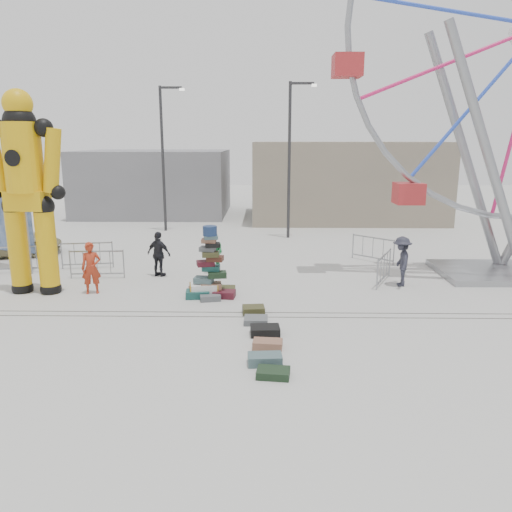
{
  "coord_description": "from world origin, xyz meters",
  "views": [
    {
      "loc": [
        1.74,
        -13.4,
        5.14
      ],
      "look_at": [
        1.48,
        1.42,
        1.68
      ],
      "focal_mm": 35.0,
      "sensor_mm": 36.0,
      "label": 1
    }
  ],
  "objects_px": {
    "pedestrian_red": "(91,268)",
    "parked_suv": "(8,242)",
    "barricade_wheel_front": "(384,268)",
    "suitcase_tower": "(211,277)",
    "barricade_wheel_back": "(373,249)",
    "pedestrian_black": "(159,254)",
    "barricade_dummy_a": "(23,259)",
    "pedestrian_grey": "(401,261)",
    "lamp_post_right": "(291,153)",
    "crash_test_dummy": "(26,186)",
    "steamer_trunk": "(204,290)",
    "barricade_dummy_b": "(87,255)",
    "pedestrian_green": "(214,253)",
    "barricade_dummy_c": "(97,264)",
    "lamp_post_left": "(164,152)"
  },
  "relations": [
    {
      "from": "suitcase_tower",
      "to": "crash_test_dummy",
      "type": "bearing_deg",
      "value": 174.97
    },
    {
      "from": "barricade_dummy_b",
      "to": "barricade_dummy_c",
      "type": "xyz_separation_m",
      "value": [
        0.89,
        -1.5,
        0.0
      ]
    },
    {
      "from": "lamp_post_right",
      "to": "barricade_dummy_c",
      "type": "distance_m",
      "value": 11.94
    },
    {
      "from": "lamp_post_right",
      "to": "steamer_trunk",
      "type": "height_order",
      "value": "lamp_post_right"
    },
    {
      "from": "steamer_trunk",
      "to": "pedestrian_red",
      "type": "height_order",
      "value": "pedestrian_red"
    },
    {
      "from": "steamer_trunk",
      "to": "pedestrian_green",
      "type": "bearing_deg",
      "value": 78.78
    },
    {
      "from": "suitcase_tower",
      "to": "barricade_wheel_front",
      "type": "height_order",
      "value": "suitcase_tower"
    },
    {
      "from": "barricade_dummy_b",
      "to": "pedestrian_red",
      "type": "distance_m",
      "value": 3.64
    },
    {
      "from": "barricade_dummy_a",
      "to": "pedestrian_black",
      "type": "bearing_deg",
      "value": -16.9
    },
    {
      "from": "parked_suv",
      "to": "barricade_dummy_a",
      "type": "bearing_deg",
      "value": -163.53
    },
    {
      "from": "lamp_post_left",
      "to": "barricade_wheel_front",
      "type": "xyz_separation_m",
      "value": [
        10.01,
        -10.69,
        -3.93
      ]
    },
    {
      "from": "barricade_dummy_a",
      "to": "pedestrian_red",
      "type": "xyz_separation_m",
      "value": [
        3.63,
        -2.64,
        0.34
      ]
    },
    {
      "from": "pedestrian_green",
      "to": "barricade_dummy_b",
      "type": "bearing_deg",
      "value": -152.5
    },
    {
      "from": "barricade_wheel_back",
      "to": "pedestrian_black",
      "type": "bearing_deg",
      "value": -121.08
    },
    {
      "from": "pedestrian_red",
      "to": "pedestrian_grey",
      "type": "height_order",
      "value": "pedestrian_grey"
    },
    {
      "from": "pedestrian_red",
      "to": "parked_suv",
      "type": "distance_m",
      "value": 8.03
    },
    {
      "from": "barricade_wheel_front",
      "to": "parked_suv",
      "type": "height_order",
      "value": "parked_suv"
    },
    {
      "from": "barricade_wheel_front",
      "to": "pedestrian_red",
      "type": "xyz_separation_m",
      "value": [
        -10.26,
        -1.42,
        0.34
      ]
    },
    {
      "from": "lamp_post_right",
      "to": "crash_test_dummy",
      "type": "bearing_deg",
      "value": -132.55
    },
    {
      "from": "barricade_wheel_front",
      "to": "pedestrian_grey",
      "type": "height_order",
      "value": "pedestrian_grey"
    },
    {
      "from": "crash_test_dummy",
      "to": "barricade_wheel_front",
      "type": "distance_m",
      "value": 12.69
    },
    {
      "from": "barricade_dummy_a",
      "to": "pedestrian_red",
      "type": "distance_m",
      "value": 4.5
    },
    {
      "from": "pedestrian_grey",
      "to": "barricade_dummy_a",
      "type": "bearing_deg",
      "value": -89.24
    },
    {
      "from": "barricade_dummy_a",
      "to": "parked_suv",
      "type": "relative_size",
      "value": 0.44
    },
    {
      "from": "pedestrian_black",
      "to": "barricade_dummy_a",
      "type": "bearing_deg",
      "value": 19.26
    },
    {
      "from": "lamp_post_right",
      "to": "pedestrian_green",
      "type": "relative_size",
      "value": 4.9
    },
    {
      "from": "pedestrian_red",
      "to": "barricade_dummy_a",
      "type": "bearing_deg",
      "value": 128.9
    },
    {
      "from": "barricade_dummy_a",
      "to": "parked_suv",
      "type": "distance_m",
      "value": 3.65
    },
    {
      "from": "barricade_dummy_b",
      "to": "pedestrian_black",
      "type": "distance_m",
      "value": 3.4
    },
    {
      "from": "barricade_dummy_a",
      "to": "pedestrian_grey",
      "type": "xyz_separation_m",
      "value": [
        14.42,
        -1.54,
        0.35
      ]
    },
    {
      "from": "barricade_dummy_b",
      "to": "pedestrian_green",
      "type": "distance_m",
      "value": 5.3
    },
    {
      "from": "lamp_post_left",
      "to": "suitcase_tower",
      "type": "height_order",
      "value": "lamp_post_left"
    },
    {
      "from": "barricade_wheel_back",
      "to": "parked_suv",
      "type": "relative_size",
      "value": 0.44
    },
    {
      "from": "barricade_wheel_front",
      "to": "barricade_wheel_back",
      "type": "bearing_deg",
      "value": 20.62
    },
    {
      "from": "crash_test_dummy",
      "to": "barricade_dummy_c",
      "type": "bearing_deg",
      "value": 54.47
    },
    {
      "from": "steamer_trunk",
      "to": "parked_suv",
      "type": "height_order",
      "value": "parked_suv"
    },
    {
      "from": "suitcase_tower",
      "to": "steamer_trunk",
      "type": "xyz_separation_m",
      "value": [
        -0.23,
        -0.08,
        -0.45
      ]
    },
    {
      "from": "steamer_trunk",
      "to": "barricade_wheel_back",
      "type": "distance_m",
      "value": 8.38
    },
    {
      "from": "barricade_wheel_front",
      "to": "pedestrian_black",
      "type": "distance_m",
      "value": 8.45
    },
    {
      "from": "crash_test_dummy",
      "to": "barricade_wheel_front",
      "type": "relative_size",
      "value": 3.47
    },
    {
      "from": "lamp_post_left",
      "to": "barricade_wheel_back",
      "type": "bearing_deg",
      "value": -35.63
    },
    {
      "from": "pedestrian_red",
      "to": "pedestrian_black",
      "type": "height_order",
      "value": "pedestrian_red"
    },
    {
      "from": "steamer_trunk",
      "to": "parked_suv",
      "type": "relative_size",
      "value": 0.21
    },
    {
      "from": "steamer_trunk",
      "to": "pedestrian_grey",
      "type": "bearing_deg",
      "value": 1.42
    },
    {
      "from": "barricade_dummy_c",
      "to": "parked_suv",
      "type": "xyz_separation_m",
      "value": [
        -5.3,
        3.73,
        0.08
      ]
    },
    {
      "from": "crash_test_dummy",
      "to": "pedestrian_grey",
      "type": "distance_m",
      "value": 13.09
    },
    {
      "from": "pedestrian_red",
      "to": "pedestrian_black",
      "type": "distance_m",
      "value": 2.89
    },
    {
      "from": "steamer_trunk",
      "to": "pedestrian_red",
      "type": "bearing_deg",
      "value": 165.19
    },
    {
      "from": "barricade_wheel_back",
      "to": "steamer_trunk",
      "type": "bearing_deg",
      "value": -100.13
    },
    {
      "from": "crash_test_dummy",
      "to": "barricade_dummy_a",
      "type": "height_order",
      "value": "crash_test_dummy"
    }
  ]
}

